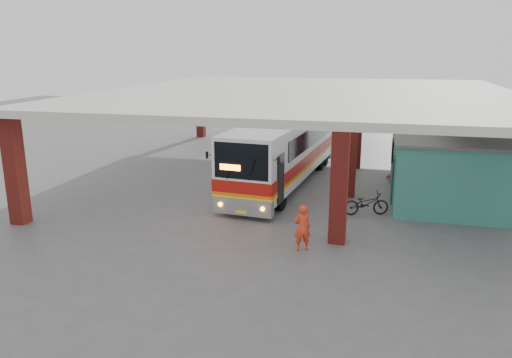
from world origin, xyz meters
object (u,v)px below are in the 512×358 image
at_px(motorcycle, 366,203).
at_px(red_chair, 393,174).
at_px(coach_bus, 284,150).
at_px(pedestrian, 302,228).

bearing_deg(motorcycle, red_chair, -28.02).
distance_m(coach_bus, motorcycle, 6.08).
distance_m(coach_bus, red_chair, 6.04).
bearing_deg(red_chair, pedestrian, -93.17).
relative_size(motorcycle, red_chair, 2.59).
relative_size(coach_bus, motorcycle, 6.58).
bearing_deg(coach_bus, red_chair, 26.33).
bearing_deg(coach_bus, motorcycle, -38.02).
height_order(coach_bus, motorcycle, coach_bus).
relative_size(pedestrian, red_chair, 2.25).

